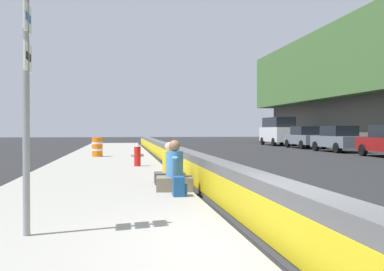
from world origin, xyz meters
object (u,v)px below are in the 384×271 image
at_px(backpack, 179,187).
at_px(parked_car_far, 305,137).
at_px(seated_person_foreground, 174,175).
at_px(seated_person_middle, 170,171).
at_px(construction_barrel, 97,147).
at_px(parked_car_farther, 278,131).
at_px(route_sign_post, 26,73).
at_px(parked_car_midline, 338,139).
at_px(fire_hydrant, 137,154).

height_order(backpack, parked_car_far, parked_car_far).
distance_m(seated_person_foreground, backpack, 0.90).
xyz_separation_m(seated_person_middle, construction_barrel, (11.69, 2.39, 0.15)).
xyz_separation_m(backpack, parked_car_farther, (30.89, -12.98, 1.02)).
bearing_deg(parked_car_far, route_sign_post, 151.10).
bearing_deg(parked_car_farther, route_sign_post, 155.73).
height_order(route_sign_post, seated_person_middle, route_sign_post).
bearing_deg(parked_car_midline, backpack, 145.75).
height_order(parked_car_far, parked_car_farther, parked_car_farther).
xyz_separation_m(route_sign_post, construction_barrel, (16.99, -0.01, -1.61)).
relative_size(backpack, construction_barrel, 0.42).
bearing_deg(parked_car_farther, parked_car_midline, 179.57).
bearing_deg(fire_hydrant, seated_person_middle, -173.62).
distance_m(fire_hydrant, parked_car_far, 21.80).
bearing_deg(parked_car_far, seated_person_middle, 150.08).
height_order(fire_hydrant, seated_person_foreground, seated_person_foreground).
relative_size(parked_car_far, parked_car_farther, 0.89).
relative_size(route_sign_post, parked_car_midline, 0.79).
xyz_separation_m(seated_person_middle, parked_car_midline, (16.76, -12.86, 0.40)).
xyz_separation_m(route_sign_post, backpack, (3.13, -2.36, -1.90)).
bearing_deg(fire_hydrant, parked_car_far, -38.60).
relative_size(seated_person_middle, backpack, 2.61).
distance_m(backpack, parked_car_far, 27.94).
bearing_deg(construction_barrel, seated_person_middle, -168.46).
distance_m(seated_person_middle, construction_barrel, 11.93).
distance_m(route_sign_post, parked_car_far, 31.85).
relative_size(seated_person_middle, construction_barrel, 1.10).
bearing_deg(construction_barrel, route_sign_post, 179.98).
height_order(parked_car_midline, parked_car_farther, parked_car_farther).
height_order(seated_person_middle, parked_car_far, parked_car_far).
xyz_separation_m(seated_person_middle, backpack, (-2.16, 0.03, -0.13)).
relative_size(backpack, parked_car_far, 0.09).
xyz_separation_m(fire_hydrant, backpack, (-7.68, -0.59, -0.25)).
distance_m(seated_person_foreground, parked_car_far, 27.15).
bearing_deg(fire_hydrant, seated_person_foreground, -174.99).
bearing_deg(route_sign_post, seated_person_foreground, -30.53).
bearing_deg(parked_car_far, construction_barrel, 125.26).
xyz_separation_m(route_sign_post, fire_hydrant, (10.82, -1.78, -1.65)).
bearing_deg(construction_barrel, backpack, -170.35).
height_order(construction_barrel, parked_car_midline, parked_car_midline).
relative_size(seated_person_foreground, parked_car_far, 0.25).
bearing_deg(seated_person_foreground, backpack, 179.38).
relative_size(seated_person_middle, parked_car_farther, 0.20).
relative_size(seated_person_foreground, construction_barrel, 1.18).
bearing_deg(seated_person_middle, fire_hydrant, 6.38).
bearing_deg(seated_person_foreground, seated_person_middle, -0.93).
bearing_deg(route_sign_post, seated_person_middle, -24.30).
xyz_separation_m(construction_barrel, parked_car_midline, (5.07, -15.24, 0.24)).
xyz_separation_m(parked_car_midline, parked_car_far, (5.79, -0.13, 0.00)).
bearing_deg(construction_barrel, parked_car_midline, -71.60).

